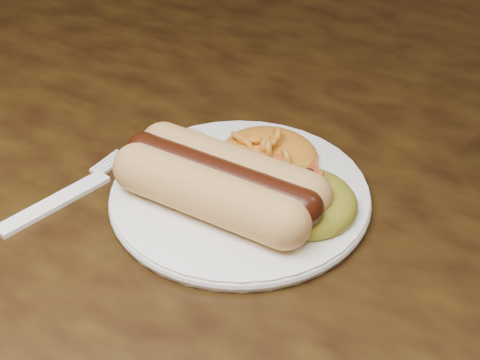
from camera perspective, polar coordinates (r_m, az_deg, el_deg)
The scene contains 7 objects.
table at distance 0.68m, azimuth -0.25°, elevation -5.06°, with size 1.60×0.90×0.75m.
plate at distance 0.58m, azimuth 0.00°, elevation -1.20°, with size 0.20×0.20×0.01m, color white.
hotdog at distance 0.55m, azimuth -1.56°, elevation -0.07°, with size 0.14×0.08×0.04m.
mac_and_cheese at distance 0.60m, azimuth 2.32°, elevation 2.95°, with size 0.08×0.08×0.03m, color orange.
sour_cream at distance 0.61m, azimuth -4.19°, elevation 2.98°, with size 0.04×0.04×0.03m, color white.
taco_salad at distance 0.55m, azimuth 4.87°, elevation -1.00°, with size 0.09×0.08×0.04m.
fork at distance 0.60m, azimuth -14.22°, elevation -1.73°, with size 0.02×0.16×0.00m, color white.
Camera 1 is at (0.28, -0.42, 1.12)m, focal length 55.00 mm.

